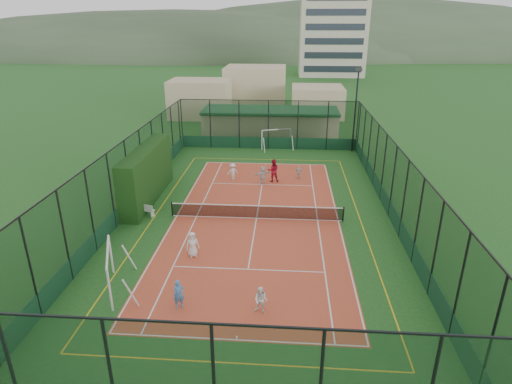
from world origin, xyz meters
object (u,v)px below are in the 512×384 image
child_near_right (261,300)px  child_near_mid (179,294)px  white_bench (143,209)px  child_far_left (233,172)px  child_far_right (299,172)px  child_far_back (262,175)px  coach (273,170)px  floodlight_ne (355,111)px  clubhouse (270,123)px  futsal_goal_near (110,271)px  apartment_tower (334,8)px  child_near_left (193,244)px  futsal_goal_far (276,139)px

child_near_right → child_near_mid: bearing=-163.8°
white_bench → child_far_left: 9.11m
child_near_right → child_far_right: child_near_right is taller
child_far_back → coach: (0.85, 0.59, 0.21)m
child_near_right → child_far_back: size_ratio=0.88×
floodlight_ne → child_far_back: floodlight_ne is taller
child_near_mid → child_far_back: 16.76m
white_bench → coach: size_ratio=0.86×
child_far_left → white_bench: bearing=24.8°
clubhouse → child_near_mid: (-2.90, -31.86, -0.85)m
child_far_back → child_far_right: bearing=178.0°
clubhouse → futsal_goal_near: clubhouse is taller
coach → child_far_left: bearing=-10.0°
apartment_tower → futsal_goal_near: bearing=-101.5°
child_near_left → child_far_back: 12.30m
apartment_tower → child_near_right: 93.74m
child_near_mid → futsal_goal_far: bearing=56.3°
futsal_goal_far → child_far_left: futsal_goal_far is taller
clubhouse → coach: (0.87, -14.77, -0.61)m
white_bench → futsal_goal_near: bearing=-66.6°
child_near_left → white_bench: bearing=105.5°
futsal_goal_far → child_far_left: 10.14m
apartment_tower → child_near_right: bearing=-96.9°
apartment_tower → child_near_left: 89.68m
clubhouse → white_bench: size_ratio=9.22×
floodlight_ne → apartment_tower: apartment_tower is taller
futsal_goal_near → child_near_left: futsal_goal_near is taller
child_near_left → floodlight_ne: bearing=35.7°
white_bench → child_far_left: size_ratio=1.15×
child_near_mid → child_far_right: bearing=46.0°
child_far_left → child_far_right: 5.59m
white_bench → child_far_left: child_far_left is taller
apartment_tower → floodlight_ne: bearing=-93.0°
child_near_mid → child_far_back: size_ratio=0.95×
child_near_left → child_far_back: bearing=48.8°
floodlight_ne → coach: 12.55m
clubhouse → child_near_mid: 32.01m
floodlight_ne → child_far_left: (-11.13, -9.20, -3.40)m
child_far_back → child_far_left: bearing=-43.9°
child_near_left → child_near_right: (4.16, -4.75, -0.09)m
white_bench → child_far_right: child_far_right is taller
clubhouse → futsal_goal_far: size_ratio=4.81×
clubhouse → futsal_goal_near: bearing=-102.0°
floodlight_ne → child_far_right: 10.80m
child_near_left → child_near_right: size_ratio=1.13×
apartment_tower → child_far_right: 75.87m
futsal_goal_near → futsal_goal_far: futsal_goal_near is taller
apartment_tower → child_near_mid: bearing=-99.2°
floodlight_ne → apartment_tower: 66.39m
white_bench → child_near_right: size_ratio=1.25×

